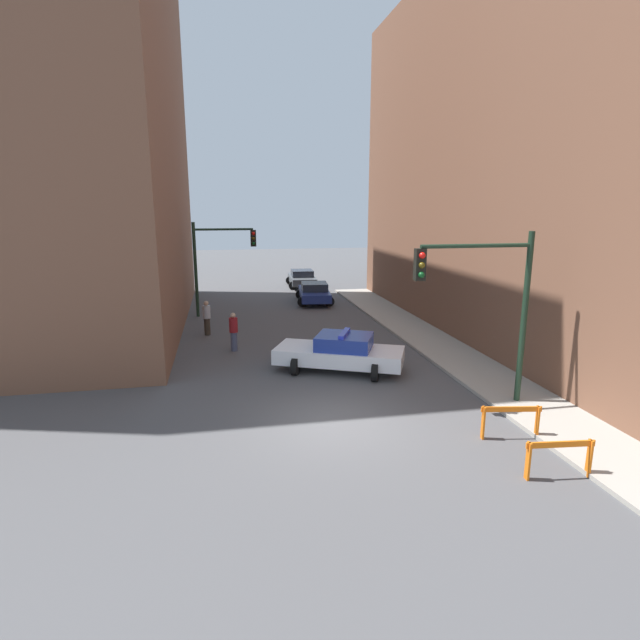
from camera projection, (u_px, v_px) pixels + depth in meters
ground_plane at (334, 422)px, 14.25m from camera, size 120.00×120.00×0.00m
sidewalk_right at (530, 404)px, 15.39m from camera, size 2.40×44.00×0.12m
building_corner_left at (12, 75)px, 22.76m from camera, size 14.00×20.00×23.73m
building_right at (586, 148)px, 22.51m from camera, size 12.00×28.00×17.16m
traffic_light_near at (490, 293)px, 14.57m from camera, size 3.64×0.35×5.20m
traffic_light_far at (215, 255)px, 27.41m from camera, size 3.44×0.35×5.20m
police_car at (340, 352)px, 18.53m from camera, size 5.04×3.63×1.52m
parked_car_near at (314, 292)px, 31.80m from camera, size 2.56×4.46×1.31m
parked_car_mid at (302, 278)px, 38.14m from camera, size 2.41×4.38×1.31m
pedestrian_crossing at (234, 331)px, 21.10m from camera, size 0.46×0.46×1.66m
pedestrian_corner at (207, 317)px, 23.73m from camera, size 0.45×0.45×1.66m
barrier_front at (560, 453)px, 11.17m from camera, size 1.60×0.32×0.90m
barrier_mid at (511, 417)px, 13.10m from camera, size 1.59×0.41×0.90m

